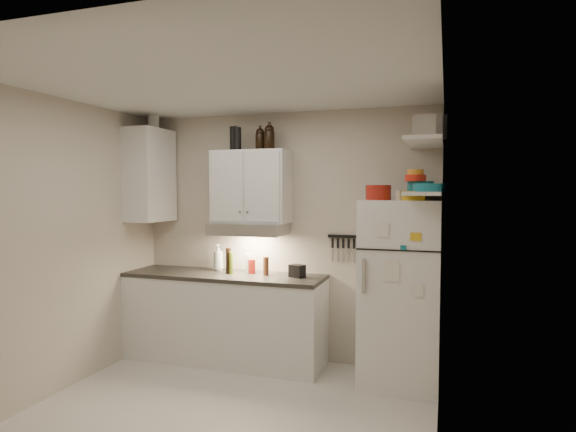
% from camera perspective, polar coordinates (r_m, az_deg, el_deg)
% --- Properties ---
extents(floor, '(3.20, 3.00, 0.02)m').
position_cam_1_polar(floor, '(4.10, -7.91, -22.94)').
color(floor, beige).
rests_on(floor, ground).
extents(ceiling, '(3.20, 3.00, 0.02)m').
position_cam_1_polar(ceiling, '(3.78, -8.21, 15.62)').
color(ceiling, silver).
rests_on(ceiling, ground).
extents(back_wall, '(3.20, 0.02, 2.60)m').
position_cam_1_polar(back_wall, '(5.11, -0.52, -2.41)').
color(back_wall, '#BCB1A0').
rests_on(back_wall, ground).
extents(left_wall, '(0.02, 3.00, 2.60)m').
position_cam_1_polar(left_wall, '(4.66, -26.13, -3.25)').
color(left_wall, '#BCB1A0').
rests_on(left_wall, ground).
extents(right_wall, '(0.02, 3.00, 2.60)m').
position_cam_1_polar(right_wall, '(3.34, 17.67, -5.46)').
color(right_wall, '#BCB1A0').
rests_on(right_wall, ground).
extents(base_cabinet, '(2.10, 0.60, 0.88)m').
position_cam_1_polar(base_cabinet, '(5.19, -7.54, -12.02)').
color(base_cabinet, silver).
rests_on(base_cabinet, floor).
extents(countertop, '(2.10, 0.62, 0.04)m').
position_cam_1_polar(countertop, '(5.09, -7.58, -7.01)').
color(countertop, '#2D2B27').
rests_on(countertop, base_cabinet).
extents(upper_cabinet, '(0.80, 0.33, 0.75)m').
position_cam_1_polar(upper_cabinet, '(5.03, -4.41, 3.49)').
color(upper_cabinet, silver).
rests_on(upper_cabinet, back_wall).
extents(side_cabinet, '(0.33, 0.55, 1.00)m').
position_cam_1_polar(side_cabinet, '(5.46, -16.08, 4.66)').
color(side_cabinet, silver).
rests_on(side_cabinet, left_wall).
extents(range_hood, '(0.76, 0.46, 0.12)m').
position_cam_1_polar(range_hood, '(4.98, -4.68, -1.52)').
color(range_hood, silver).
rests_on(range_hood, back_wall).
extents(fridge, '(0.70, 0.68, 1.70)m').
position_cam_1_polar(fridge, '(4.58, 13.18, -8.83)').
color(fridge, white).
rests_on(fridge, floor).
extents(shelf_hi, '(0.30, 0.95, 0.03)m').
position_cam_1_polar(shelf_hi, '(4.35, 15.89, 8.39)').
color(shelf_hi, silver).
rests_on(shelf_hi, right_wall).
extents(shelf_lo, '(0.30, 0.95, 0.03)m').
position_cam_1_polar(shelf_lo, '(4.33, 15.80, 2.59)').
color(shelf_lo, silver).
rests_on(shelf_lo, right_wall).
extents(knife_strip, '(0.42, 0.02, 0.03)m').
position_cam_1_polar(knife_strip, '(4.90, 7.16, -2.43)').
color(knife_strip, black).
rests_on(knife_strip, back_wall).
extents(dutch_oven, '(0.26, 0.26, 0.13)m').
position_cam_1_polar(dutch_oven, '(4.45, 10.65, 2.75)').
color(dutch_oven, maroon).
rests_on(dutch_oven, fridge).
extents(book_stack, '(0.19, 0.24, 0.08)m').
position_cam_1_polar(book_stack, '(4.32, 14.76, 2.34)').
color(book_stack, gold).
rests_on(book_stack, fridge).
extents(spice_jar, '(0.06, 0.06, 0.09)m').
position_cam_1_polar(spice_jar, '(4.43, 12.93, 2.42)').
color(spice_jar, silver).
rests_on(spice_jar, fridge).
extents(stock_pot, '(0.26, 0.26, 0.18)m').
position_cam_1_polar(stock_pot, '(4.72, 16.64, 9.24)').
color(stock_pot, silver).
rests_on(stock_pot, shelf_hi).
extents(tin_a, '(0.23, 0.22, 0.20)m').
position_cam_1_polar(tin_a, '(4.30, 16.77, 9.97)').
color(tin_a, '#AAAAAD').
rests_on(tin_a, shelf_hi).
extents(tin_b, '(0.18, 0.18, 0.16)m').
position_cam_1_polar(tin_b, '(3.98, 15.79, 10.27)').
color(tin_b, '#AAAAAD').
rests_on(tin_b, shelf_hi).
extents(bowl_teal, '(0.24, 0.24, 0.09)m').
position_cam_1_polar(bowl_teal, '(4.54, 15.42, 3.40)').
color(bowl_teal, '#166B7C').
rests_on(bowl_teal, shelf_lo).
extents(bowl_orange, '(0.19, 0.19, 0.06)m').
position_cam_1_polar(bowl_orange, '(4.48, 14.87, 4.37)').
color(bowl_orange, red).
rests_on(bowl_orange, bowl_teal).
extents(bowl_yellow, '(0.15, 0.15, 0.05)m').
position_cam_1_polar(bowl_yellow, '(4.48, 14.88, 5.04)').
color(bowl_yellow, orange).
rests_on(bowl_yellow, bowl_orange).
extents(plates, '(0.28, 0.28, 0.07)m').
position_cam_1_polar(plates, '(4.27, 16.44, 3.24)').
color(plates, '#166B7C').
rests_on(plates, shelf_lo).
extents(growler_a, '(0.10, 0.10, 0.23)m').
position_cam_1_polar(growler_a, '(5.00, -3.32, 9.12)').
color(growler_a, black).
rests_on(growler_a, upper_cabinet).
extents(growler_b, '(0.14, 0.14, 0.26)m').
position_cam_1_polar(growler_b, '(4.93, -2.22, 9.36)').
color(growler_b, black).
rests_on(growler_b, upper_cabinet).
extents(thermos_a, '(0.10, 0.10, 0.23)m').
position_cam_1_polar(thermos_a, '(5.03, -6.02, 9.09)').
color(thermos_a, black).
rests_on(thermos_a, upper_cabinet).
extents(thermos_b, '(0.11, 0.11, 0.25)m').
position_cam_1_polar(thermos_b, '(5.07, -6.43, 9.11)').
color(thermos_b, black).
rests_on(thermos_b, upper_cabinet).
extents(side_jar, '(0.14, 0.14, 0.16)m').
position_cam_1_polar(side_jar, '(5.52, -15.65, 10.69)').
color(side_jar, silver).
rests_on(side_jar, side_cabinet).
extents(soap_bottle, '(0.12, 0.13, 0.32)m').
position_cam_1_polar(soap_bottle, '(5.26, -8.27, -4.71)').
color(soap_bottle, silver).
rests_on(soap_bottle, countertop).
extents(pepper_mill, '(0.07, 0.07, 0.19)m').
position_cam_1_polar(pepper_mill, '(4.94, -2.64, -5.94)').
color(pepper_mill, '#582E1A').
rests_on(pepper_mill, countertop).
extents(oil_bottle, '(0.05, 0.05, 0.23)m').
position_cam_1_polar(oil_bottle, '(5.03, -6.76, -5.56)').
color(oil_bottle, '#546419').
rests_on(oil_bottle, countertop).
extents(vinegar_bottle, '(0.07, 0.07, 0.27)m').
position_cam_1_polar(vinegar_bottle, '(5.06, -7.07, -5.28)').
color(vinegar_bottle, black).
rests_on(vinegar_bottle, countertop).
extents(clear_bottle, '(0.08, 0.08, 0.20)m').
position_cam_1_polar(clear_bottle, '(5.11, -4.70, -5.58)').
color(clear_bottle, silver).
rests_on(clear_bottle, countertop).
extents(red_jar, '(0.08, 0.08, 0.15)m').
position_cam_1_polar(red_jar, '(5.04, -4.32, -5.99)').
color(red_jar, maroon).
rests_on(red_jar, countertop).
extents(caddy, '(0.18, 0.15, 0.13)m').
position_cam_1_polar(caddy, '(4.83, 1.09, -6.53)').
color(caddy, black).
rests_on(caddy, countertop).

